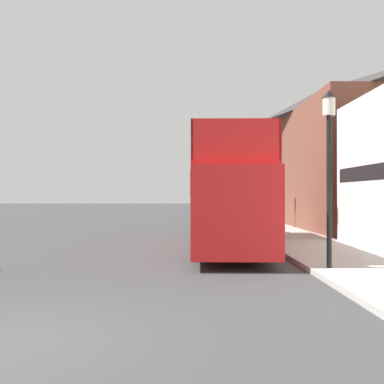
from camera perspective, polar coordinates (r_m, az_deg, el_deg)
ground_plane at (r=27.30m, az=-6.27°, el=-4.58°), size 144.00×144.00×0.00m
sidewalk at (r=24.65m, az=10.40°, el=-4.88°), size 3.17×108.00×0.14m
brick_terrace_rear at (r=32.38m, az=16.03°, el=4.32°), size 6.00×22.56×9.29m
tour_bus at (r=17.28m, az=4.23°, el=-0.97°), size 2.79×11.18×4.08m
parked_car_ahead_of_bus at (r=25.33m, az=3.93°, el=-3.31°), size 1.92×4.25×1.55m
lamp_post_nearest at (r=12.25m, az=17.00°, el=5.77°), size 0.35×0.35×4.62m
lamp_post_second at (r=19.15m, az=10.07°, el=3.60°), size 0.35×0.35×4.64m
lamp_post_third at (r=26.21m, az=7.06°, el=3.02°), size 0.35×0.35×4.99m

